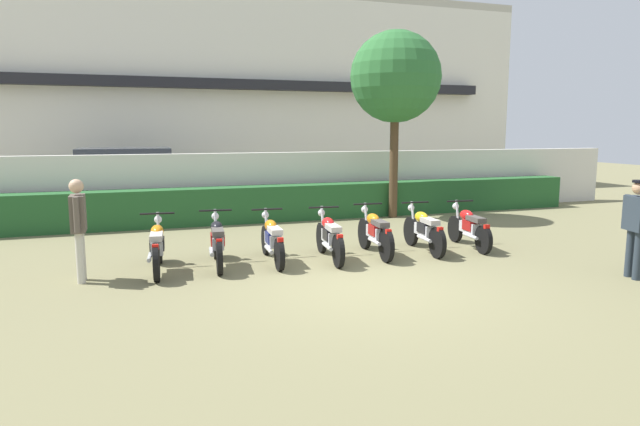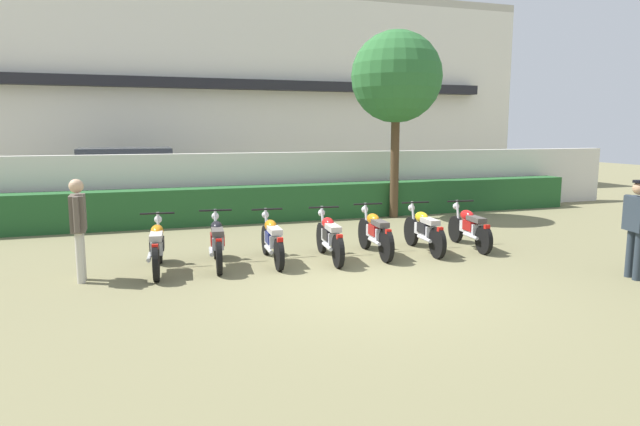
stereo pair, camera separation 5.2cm
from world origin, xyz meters
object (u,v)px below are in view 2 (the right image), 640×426
tree_near_inspector (396,78)px  motorcycle_in_row_3 (329,236)px  motorcycle_in_row_2 (272,239)px  inspector_person (78,221)px  motorcycle_in_row_1 (217,241)px  officer_0 (637,221)px  motorcycle_in_row_5 (424,230)px  motorcycle_in_row_4 (375,232)px  motorcycle_in_row_6 (469,227)px  motorcycle_in_row_0 (157,246)px  parked_car (131,179)px

tree_near_inspector → motorcycle_in_row_3: 6.45m
motorcycle_in_row_2 → inspector_person: size_ratio=1.14×
tree_near_inspector → motorcycle_in_row_1: 7.67m
motorcycle_in_row_1 → tree_near_inspector: bearing=-47.6°
officer_0 → motorcycle_in_row_2: bearing=-15.4°
motorcycle_in_row_2 → motorcycle_in_row_5: 3.12m
motorcycle_in_row_2 → motorcycle_in_row_5: motorcycle_in_row_5 is taller
motorcycle_in_row_4 → motorcycle_in_row_6: motorcycle_in_row_4 is taller
officer_0 → motorcycle_in_row_6: bearing=-54.0°
tree_near_inspector → motorcycle_in_row_4: bearing=-120.5°
officer_0 → motorcycle_in_row_5: bearing=-38.3°
tree_near_inspector → motorcycle_in_row_2: tree_near_inspector is taller
motorcycle_in_row_1 → motorcycle_in_row_0: bearing=99.8°
parked_car → inspector_person: size_ratio=2.70×
motorcycle_in_row_3 → inspector_person: (-4.33, -0.14, 0.54)m
motorcycle_in_row_0 → motorcycle_in_row_6: motorcycle_in_row_0 is taller
motorcycle_in_row_3 → motorcycle_in_row_4: (0.98, 0.08, 0.01)m
parked_car → motorcycle_in_row_6: (6.62, -8.27, -0.50)m
motorcycle_in_row_4 → motorcycle_in_row_6: 2.14m
motorcycle_in_row_0 → officer_0: (7.44, -3.00, 0.51)m
inspector_person → officer_0: 9.07m
motorcycle_in_row_4 → motorcycle_in_row_5: 1.07m
motorcycle_in_row_2 → inspector_person: (-3.26, -0.30, 0.55)m
motorcycle_in_row_4 → motorcycle_in_row_6: size_ratio=1.03×
motorcycle_in_row_4 → inspector_person: bearing=97.1°
parked_car → motorcycle_in_row_2: parked_car is taller
motorcycle_in_row_2 → motorcycle_in_row_4: size_ratio=1.01×
motorcycle_in_row_5 → inspector_person: size_ratio=1.12×
parked_car → officer_0: bearing=-55.7°
parked_car → inspector_person: 8.52m
motorcycle_in_row_3 → motorcycle_in_row_4: motorcycle_in_row_4 is taller
motorcycle_in_row_1 → inspector_person: inspector_person is taller
tree_near_inspector → officer_0: tree_near_inspector is taller
motorcycle_in_row_4 → motorcycle_in_row_5: (1.07, -0.02, -0.01)m
tree_near_inspector → motorcycle_in_row_2: bearing=-137.8°
inspector_person → officer_0: (8.64, -2.75, -0.03)m
parked_car → motorcycle_in_row_2: 8.54m
tree_near_inspector → motorcycle_in_row_6: bearing=-94.4°
parked_car → motorcycle_in_row_2: (2.42, -8.17, -0.50)m
motorcycle_in_row_3 → motorcycle_in_row_4: size_ratio=1.00×
tree_near_inspector → motorcycle_in_row_0: 8.48m
inspector_person → motorcycle_in_row_0: bearing=11.4°
motorcycle_in_row_4 → officer_0: size_ratio=1.15×
tree_near_inspector → officer_0: size_ratio=3.12×
motorcycle_in_row_0 → motorcycle_in_row_2: (2.05, 0.06, -0.02)m
inspector_person → motorcycle_in_row_2: bearing=5.3°
parked_car → motorcycle_in_row_2: size_ratio=2.37×
motorcycle_in_row_1 → motorcycle_in_row_4: bearing=-85.8°
motorcycle_in_row_5 → inspector_person: (-6.38, -0.19, 0.54)m
motorcycle_in_row_1 → officer_0: (6.40, -3.07, 0.51)m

